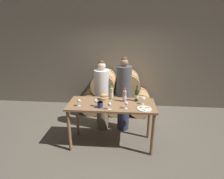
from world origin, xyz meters
TOP-DOWN VIEW (x-y plane):
  - ground_plane at (0.00, 0.00)m, footprint 10.00×10.00m
  - stone_wall_back at (0.00, 2.11)m, footprint 10.00×0.12m
  - barrel_stack at (-0.00, 1.57)m, footprint 2.03×0.85m
  - tasting_table at (0.00, 0.00)m, footprint 1.74×0.70m
  - person_left at (-0.27, 0.63)m, footprint 0.35×0.35m
  - person_right at (0.23, 0.63)m, footprint 0.34×0.34m
  - wine_bottle_red at (0.50, 0.18)m, footprint 0.08×0.08m
  - wine_bottle_white at (-0.02, 0.25)m, footprint 0.08×0.08m
  - wine_bottle_rose at (0.26, 0.13)m, footprint 0.08×0.08m
  - blue_crock at (-0.20, -0.19)m, footprint 0.11×0.11m
  - bread_basket at (-0.18, 0.21)m, footprint 0.20×0.20m
  - cheese_plate at (0.63, -0.20)m, footprint 0.27×0.27m
  - wine_glass_far_left at (-0.61, -0.16)m, footprint 0.07×0.07m
  - wine_glass_left at (-0.29, -0.14)m, footprint 0.07×0.07m
  - wine_glass_center at (-0.01, -0.27)m, footprint 0.07×0.07m
  - wine_glass_right at (0.29, -0.20)m, footprint 0.07×0.07m
  - wine_glass_far_right at (0.63, 0.03)m, footprint 0.07×0.07m

SIDE VIEW (x-z plane):
  - ground_plane at x=0.00m, z-range 0.00..0.00m
  - barrel_stack at x=0.00m, z-range -0.06..1.16m
  - tasting_table at x=0.00m, z-range 0.34..1.29m
  - person_left at x=-0.27m, z-range 0.01..1.71m
  - person_right at x=0.23m, z-range 0.02..1.79m
  - cheese_plate at x=0.63m, z-range 0.94..0.97m
  - bread_basket at x=-0.18m, z-range 0.93..1.05m
  - blue_crock at x=-0.20m, z-range 0.95..1.06m
  - wine_glass_far_left at x=-0.61m, z-range 0.98..1.12m
  - wine_glass_left at x=-0.29m, z-range 0.98..1.12m
  - wine_glass_center at x=-0.01m, z-range 0.98..1.12m
  - wine_glass_right at x=0.29m, z-range 0.98..1.12m
  - wine_glass_far_right at x=0.63m, z-range 0.98..1.12m
  - wine_bottle_rose at x=0.26m, z-range 0.90..1.23m
  - wine_bottle_red at x=0.50m, z-range 0.90..1.23m
  - wine_bottle_white at x=-0.02m, z-range 0.90..1.23m
  - stone_wall_back at x=0.00m, z-range 0.00..3.20m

